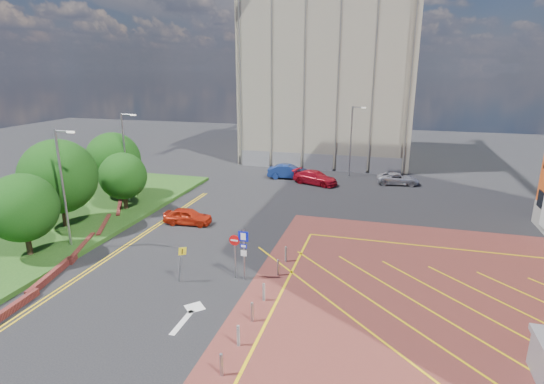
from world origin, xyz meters
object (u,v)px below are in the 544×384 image
at_px(lamp_back, 352,139).
at_px(tree_a, 22,208).
at_px(tree_d, 113,159).
at_px(warning_sign, 181,260).
at_px(tree_c, 123,176).
at_px(tree_b, 59,176).
at_px(car_blue_back, 289,172).
at_px(car_red_back, 315,178).
at_px(lamp_left_near, 63,184).
at_px(car_red_left, 188,216).
at_px(sign_cluster, 240,249).
at_px(lamp_left_far, 126,154).
at_px(car_silver_back, 398,179).

bearing_deg(lamp_back, tree_a, -122.85).
xyz_separation_m(tree_d, warning_sign, (13.63, -13.31, -2.44)).
bearing_deg(tree_c, tree_a, -92.86).
bearing_deg(tree_d, tree_b, -82.87).
xyz_separation_m(warning_sign, car_blue_back, (0.37, 25.41, -0.65)).
height_order(car_blue_back, car_red_back, car_blue_back).
xyz_separation_m(tree_b, lamp_left_near, (3.08, -3.00, 0.42)).
relative_size(tree_d, car_red_back, 1.22).
relative_size(lamp_left_near, car_red_back, 1.61).
height_order(warning_sign, car_red_left, warning_sign).
height_order(sign_cluster, car_red_back, sign_cluster).
relative_size(tree_a, tree_d, 0.89).
height_order(tree_c, lamp_back, lamp_back).
bearing_deg(lamp_left_far, warning_sign, -46.83).
relative_size(tree_b, car_silver_back, 1.52).
bearing_deg(car_red_left, sign_cluster, -141.62).
relative_size(car_red_back, car_silver_back, 1.12).
bearing_deg(tree_b, car_red_left, 22.83).
bearing_deg(sign_cluster, car_red_left, 133.32).
xyz_separation_m(tree_d, sign_cluster, (16.80, -12.02, -1.92)).
relative_size(tree_a, car_silver_back, 1.22).
xyz_separation_m(warning_sign, car_red_left, (-4.03, 8.93, -0.78)).
distance_m(lamp_left_far, car_silver_back, 27.78).
height_order(sign_cluster, warning_sign, sign_cluster).
xyz_separation_m(lamp_left_far, lamp_back, (18.50, 16.00, -0.30)).
relative_size(lamp_left_far, car_red_left, 2.09).
relative_size(tree_a, car_blue_back, 1.14).
distance_m(warning_sign, car_silver_back, 28.80).
bearing_deg(car_silver_back, lamp_back, 59.93).
xyz_separation_m(tree_c, lamp_left_far, (-0.92, 2.00, 1.47)).
height_order(warning_sign, car_blue_back, warning_sign).
distance_m(tree_b, warning_sign, 13.98).
relative_size(lamp_back, car_red_back, 1.61).
relative_size(tree_b, tree_c, 1.38).
distance_m(warning_sign, car_blue_back, 25.42).
height_order(tree_d, warning_sign, tree_d).
distance_m(sign_cluster, car_silver_back, 26.40).
xyz_separation_m(tree_a, car_blue_back, (11.50, 25.10, -2.72)).
distance_m(tree_d, car_red_back, 20.46).
bearing_deg(tree_a, sign_cluster, 3.94).
distance_m(sign_cluster, car_red_left, 10.57).
bearing_deg(lamp_left_near, lamp_back, 57.60).
xyz_separation_m(tree_b, car_silver_back, (24.89, 20.73, -3.62)).
height_order(lamp_left_near, warning_sign, lamp_left_near).
distance_m(lamp_left_far, car_red_left, 9.16).
height_order(tree_d, lamp_back, lamp_back).
height_order(tree_b, lamp_left_far, lamp_left_far).
distance_m(tree_c, car_red_back, 19.80).
bearing_deg(lamp_left_far, car_silver_back, 29.98).
distance_m(lamp_back, car_red_left, 22.58).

